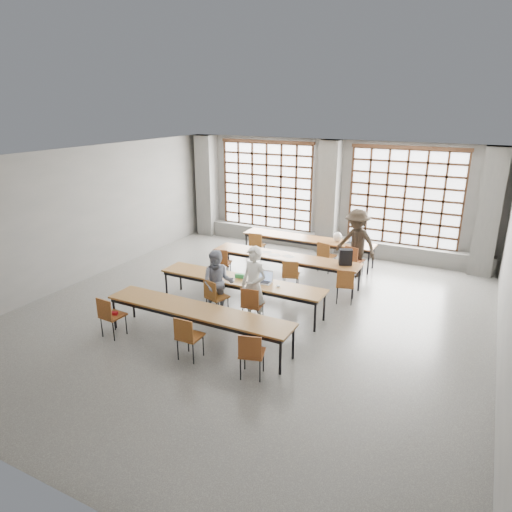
{
  "coord_description": "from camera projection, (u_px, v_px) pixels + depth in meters",
  "views": [
    {
      "loc": [
        4.39,
        -8.31,
        4.57
      ],
      "look_at": [
        -0.08,
        0.4,
        1.26
      ],
      "focal_mm": 32.0,
      "sensor_mm": 36.0,
      "label": 1
    }
  ],
  "objects": [
    {
      "name": "green_box",
      "position": [
        240.0,
        276.0,
        10.48
      ],
      "size": [
        0.26,
        0.14,
        0.09
      ],
      "primitive_type": "cube",
      "rotation": [
        0.0,
        0.0,
        0.19
      ],
      "color": "green",
      "rests_on": "desk_row_c"
    },
    {
      "name": "paper_sheet_b",
      "position": [
        274.0,
        255.0,
        12.09
      ],
      "size": [
        0.33,
        0.25,
        0.0
      ],
      "primitive_type": "cube",
      "rotation": [
        0.0,
        0.0,
        0.16
      ],
      "color": "white",
      "rests_on": "desk_row_b"
    },
    {
      "name": "paper_sheet_c",
      "position": [
        289.0,
        256.0,
        11.96
      ],
      "size": [
        0.35,
        0.29,
        0.0
      ],
      "primitive_type": "cube",
      "rotation": [
        0.0,
        0.0,
        -0.31
      ],
      "color": "silver",
      "rests_on": "desk_row_b"
    },
    {
      "name": "chair_near_left",
      "position": [
        109.0,
        313.0,
        9.18
      ],
      "size": [
        0.45,
        0.45,
        0.88
      ],
      "color": "brown",
      "rests_on": "floor"
    },
    {
      "name": "chair_back_right",
      "position": [
        353.0,
        258.0,
        12.43
      ],
      "size": [
        0.52,
        0.52,
        0.88
      ],
      "color": "brown",
      "rests_on": "floor"
    },
    {
      "name": "chair_near_mid",
      "position": [
        187.0,
        334.0,
        8.36
      ],
      "size": [
        0.43,
        0.43,
        0.88
      ],
      "color": "brown",
      "rests_on": "floor"
    },
    {
      "name": "desk_row_c",
      "position": [
        241.0,
        282.0,
        10.43
      ],
      "size": [
        4.0,
        0.7,
        0.73
      ],
      "color": "brown",
      "rests_on": "floor"
    },
    {
      "name": "chair_front_right",
      "position": [
        252.0,
        302.0,
        9.68
      ],
      "size": [
        0.47,
        0.47,
        0.88
      ],
      "color": "brown",
      "rests_on": "floor"
    },
    {
      "name": "desk_row_d",
      "position": [
        197.0,
        312.0,
        8.93
      ],
      "size": [
        4.0,
        0.7,
        0.73
      ],
      "color": "brown",
      "rests_on": "floor"
    },
    {
      "name": "paper_sheet_a",
      "position": [
        266.0,
        252.0,
        12.3
      ],
      "size": [
        0.35,
        0.31,
        0.0
      ],
      "primitive_type": "cube",
      "rotation": [
        0.0,
        0.0,
        0.38
      ],
      "color": "silver",
      "rests_on": "desk_row_b"
    },
    {
      "name": "wall_front",
      "position": [
        25.0,
        364.0,
        5.17
      ],
      "size": [
        10.0,
        0.0,
        10.0
      ],
      "primitive_type": "plane",
      "rotation": [
        -1.57,
        0.0,
        0.0
      ],
      "color": "#60605D",
      "rests_on": "floor"
    },
    {
      "name": "phone",
      "position": [
        246.0,
        282.0,
        10.24
      ],
      "size": [
        0.14,
        0.09,
        0.01
      ],
      "primitive_type": "cube",
      "rotation": [
        0.0,
        0.0,
        -0.24
      ],
      "color": "black",
      "rests_on": "desk_row_c"
    },
    {
      "name": "window_right",
      "position": [
        405.0,
        198.0,
        13.36
      ],
      "size": [
        3.32,
        0.12,
        3.0
      ],
      "color": "white",
      "rests_on": "wall_back"
    },
    {
      "name": "chair_back_left",
      "position": [
        257.0,
        243.0,
        13.71
      ],
      "size": [
        0.48,
        0.48,
        0.88
      ],
      "color": "brown",
      "rests_on": "floor"
    },
    {
      "name": "laptop_front",
      "position": [
        264.0,
        279.0,
        10.25
      ],
      "size": [
        0.38,
        0.33,
        0.26
      ],
      "color": "#B4B3B8",
      "rests_on": "desk_row_c"
    },
    {
      "name": "red_pouch",
      "position": [
        113.0,
        313.0,
        9.26
      ],
      "size": [
        0.22,
        0.15,
        0.06
      ],
      "primitive_type": "cube",
      "rotation": [
        0.0,
        0.0,
        0.38
      ],
      "color": "maroon",
      "rests_on": "chair_near_left"
    },
    {
      "name": "student_male",
      "position": [
        254.0,
        286.0,
        9.69
      ],
      "size": [
        0.71,
        0.55,
        1.73
      ],
      "primitive_type": "imported",
      "rotation": [
        0.0,
        0.0,
        -0.23
      ],
      "color": "white",
      "rests_on": "floor"
    },
    {
      "name": "plastic_bag",
      "position": [
        338.0,
        237.0,
        13.18
      ],
      "size": [
        0.3,
        0.26,
        0.29
      ],
      "primitive_type": "ellipsoid",
      "rotation": [
        0.0,
        0.0,
        0.23
      ],
      "color": "silver",
      "rests_on": "desk_row_a"
    },
    {
      "name": "student_female",
      "position": [
        218.0,
        283.0,
        10.11
      ],
      "size": [
        0.91,
        0.84,
        1.52
      ],
      "primitive_type": "imported",
      "rotation": [
        0.0,
        0.0,
        0.44
      ],
      "color": "#182348",
      "rests_on": "floor"
    },
    {
      "name": "floor",
      "position": [
        251.0,
        314.0,
        10.37
      ],
      "size": [
        11.0,
        11.0,
        0.0
      ],
      "primitive_type": "plane",
      "color": "#50504D",
      "rests_on": "ground"
    },
    {
      "name": "wall_back",
      "position": [
        331.0,
        196.0,
        14.45
      ],
      "size": [
        10.0,
        0.0,
        10.0
      ],
      "primitive_type": "plane",
      "rotation": [
        1.57,
        0.0,
        0.0
      ],
      "color": "#60605D",
      "rests_on": "floor"
    },
    {
      "name": "desk_row_b",
      "position": [
        285.0,
        258.0,
        12.02
      ],
      "size": [
        4.0,
        0.7,
        0.73
      ],
      "color": "brown",
      "rests_on": "floor"
    },
    {
      "name": "column_right",
      "position": [
        489.0,
        213.0,
        12.27
      ],
      "size": [
        0.6,
        0.55,
        3.5
      ],
      "primitive_type": "cube",
      "color": "#595956",
      "rests_on": "floor"
    },
    {
      "name": "student_back",
      "position": [
        356.0,
        243.0,
        12.4
      ],
      "size": [
        1.37,
        1.04,
        1.87
      ],
      "primitive_type": "imported",
      "rotation": [
        0.0,
        0.0,
        -0.32
      ],
      "color": "black",
      "rests_on": "floor"
    },
    {
      "name": "chair_back_mid",
      "position": [
        325.0,
        254.0,
        12.77
      ],
      "size": [
        0.5,
        0.51,
        0.88
      ],
      "color": "brown",
      "rests_on": "floor"
    },
    {
      "name": "desk_row_a",
      "position": [
        307.0,
        240.0,
        13.6
      ],
      "size": [
        4.0,
        0.7,
        0.73
      ],
      "color": "brown",
      "rests_on": "floor"
    },
    {
      "name": "chair_mid_left",
      "position": [
        222.0,
        261.0,
        12.22
      ],
      "size": [
        0.51,
        0.51,
        0.88
      ],
      "color": "brown",
      "rests_on": "floor"
    },
    {
      "name": "chair_mid_right",
      "position": [
        345.0,
        282.0,
        10.75
      ],
      "size": [
        0.51,
        0.51,
        0.88
      ],
      "color": "brown",
      "rests_on": "floor"
    },
    {
      "name": "chair_near_right",
      "position": [
        251.0,
        351.0,
        7.79
      ],
      "size": [
        0.52,
        0.52,
        0.88
      ],
      "color": "brown",
      "rests_on": "floor"
    },
    {
      "name": "laptop_back",
      "position": [
        354.0,
        241.0,
        13.06
      ],
      "size": [
        0.43,
        0.39,
        0.26
      ],
      "color": "#AEAEB3",
      "rests_on": "desk_row_a"
    },
    {
      "name": "column_mid",
      "position": [
        329.0,
        197.0,
        14.21
      ],
      "size": [
        0.6,
        0.55,
        3.5
      ],
      "primitive_type": "cube",
      "color": "#595956",
      "rests_on": "floor"
    },
    {
      "name": "chair_front_left",
      "position": [
        214.0,
        294.0,
        10.08
      ],
      "size": [
        0.53,
        0.53,
        0.88
      ],
      "color": "brown",
      "rests_on": "floor"
    },
    {
      "name": "window_left",
      "position": [
        267.0,
        186.0,
        15.31
      ],
      "size": [
        3.32,
        0.12,
        3.0
      ],
      "color": "white",
      "rests_on": "wall_back"
    },
    {
      "name": "ceiling",
      "position": [
        250.0,
        158.0,
        9.25
      ],
      "size": [
        11.0,
        11.0,
        0.0
      ],
      "primitive_type": "plane",
      "rotation": [
        3.14,
        0.0,
        0.0
      ],
      "color": "silver",
      "rests_on": "floor"
    },
    {
      "name": "chair_mid_centre",
      "position": [
        291.0,
        273.0,
        11.35
      ],
      "size": [
        0.52,
        0.52,
        0.88
      ],
      "color": "brown",
      "rests_on": "floor"
    },
    {
      "name": "backpack",
      "position": [
        346.0,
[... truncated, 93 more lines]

